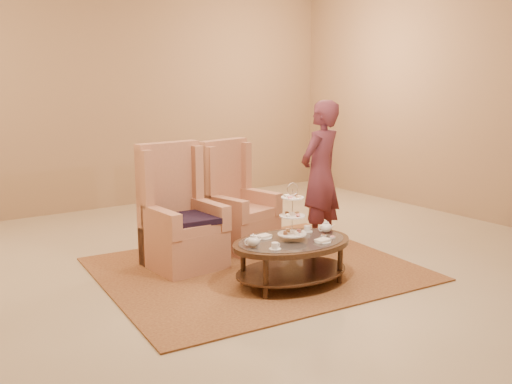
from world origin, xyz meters
TOP-DOWN VIEW (x-y plane):
  - ground at (0.00, 0.00)m, footprint 8.00×8.00m
  - ceiling at (0.00, 0.00)m, footprint 8.00×8.00m
  - wall_back at (0.00, 4.00)m, footprint 8.00×0.04m
  - wall_right at (4.00, 0.00)m, footprint 0.04×8.00m
  - rug at (0.15, 0.24)m, footprint 3.31×2.83m
  - tea_table at (0.18, -0.33)m, footprint 1.29×0.95m
  - armchair_left at (-0.45, 0.81)m, footprint 0.76×0.78m
  - armchair_right at (0.41, 1.06)m, footprint 0.83×0.85m
  - person at (1.29, 0.54)m, footprint 0.73×0.58m

SIDE VIEW (x-z plane):
  - ground at x=0.00m, z-range 0.00..0.00m
  - ceiling at x=0.00m, z-range -0.01..0.01m
  - rug at x=0.15m, z-range 0.00..0.02m
  - tea_table at x=0.18m, z-range -0.14..0.88m
  - armchair_right at x=0.41m, z-range -0.21..1.07m
  - armchair_left at x=-0.45m, z-range -0.21..1.11m
  - person at x=1.29m, z-range 0.00..1.74m
  - wall_back at x=0.00m, z-range 0.00..3.50m
  - wall_right at x=4.00m, z-range 0.00..3.50m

